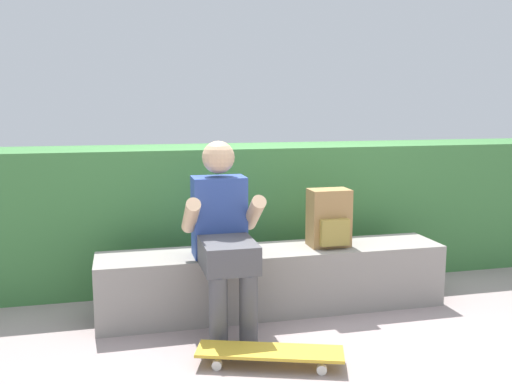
% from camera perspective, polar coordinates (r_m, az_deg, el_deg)
% --- Properties ---
extents(ground_plane, '(24.00, 24.00, 0.00)m').
position_cam_1_polar(ground_plane, '(3.74, 2.96, -13.28)').
color(ground_plane, gray).
extents(bench_main, '(2.38, 0.44, 0.43)m').
position_cam_1_polar(bench_main, '(3.91, 1.83, -8.90)').
color(bench_main, gray).
rests_on(bench_main, ground).
extents(person_skater, '(0.49, 0.62, 1.18)m').
position_cam_1_polar(person_skater, '(3.51, -3.38, -3.88)').
color(person_skater, '#2D4793').
rests_on(person_skater, ground).
extents(skateboard_near_person, '(0.82, 0.45, 0.09)m').
position_cam_1_polar(skateboard_near_person, '(3.17, 1.42, -16.04)').
color(skateboard_near_person, gold).
rests_on(skateboard_near_person, ground).
extents(backpack_on_bench, '(0.28, 0.23, 0.40)m').
position_cam_1_polar(backpack_on_bench, '(3.92, 7.48, -2.73)').
color(backpack_on_bench, '#A37A47').
rests_on(backpack_on_bench, bench_main).
extents(hedge_row, '(5.55, 0.68, 1.08)m').
position_cam_1_polar(hedge_row, '(4.66, 1.91, -1.86)').
color(hedge_row, '#3C763C').
rests_on(hedge_row, ground).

